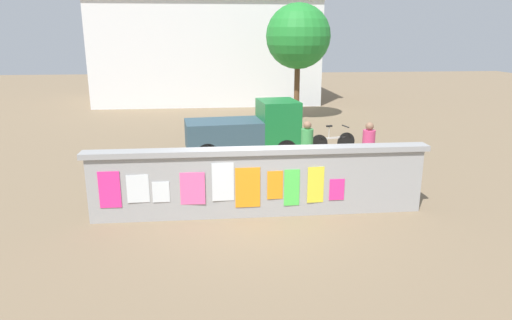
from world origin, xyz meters
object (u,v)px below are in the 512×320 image
(motorcycle, at_px, (227,178))
(tree_roadside, at_px, (298,37))
(auto_rickshaw_truck, at_px, (248,130))
(bicycle_near, at_px, (333,142))
(person_walking, at_px, (307,144))
(person_bystander, at_px, (368,145))

(motorcycle, bearing_deg, tree_roadside, 70.31)
(motorcycle, height_order, tree_roadside, tree_roadside)
(tree_roadside, bearing_deg, auto_rickshaw_truck, -113.22)
(bicycle_near, bearing_deg, tree_roadside, 90.86)
(person_walking, bearing_deg, motorcycle, -150.22)
(motorcycle, height_order, person_walking, person_walking)
(auto_rickshaw_truck, xyz_separation_m, tree_roadside, (2.82, 6.57, 2.90))
(person_walking, bearing_deg, person_bystander, -11.43)
(person_walking, xyz_separation_m, tree_roadside, (1.37, 8.92, 2.81))
(person_bystander, bearing_deg, bicycle_near, 93.39)
(person_walking, bearing_deg, tree_roadside, 81.24)
(motorcycle, relative_size, tree_roadside, 0.36)
(bicycle_near, bearing_deg, person_bystander, -86.61)
(auto_rickshaw_truck, bearing_deg, tree_roadside, 66.78)
(motorcycle, xyz_separation_m, person_bystander, (3.93, 0.97, 0.52))
(motorcycle, bearing_deg, auto_rickshaw_truck, 77.07)
(bicycle_near, distance_m, tree_roadside, 7.13)
(motorcycle, bearing_deg, bicycle_near, 46.71)
(auto_rickshaw_truck, bearing_deg, bicycle_near, 6.50)
(bicycle_near, bearing_deg, motorcycle, -133.29)
(person_bystander, bearing_deg, motorcycle, -166.07)
(auto_rickshaw_truck, distance_m, tree_roadside, 7.72)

